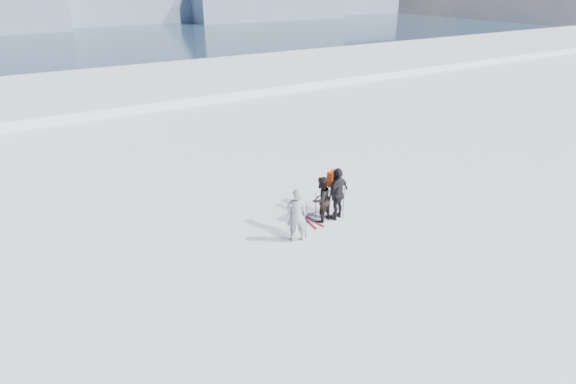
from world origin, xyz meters
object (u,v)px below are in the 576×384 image
skier_pack (338,194)px  skier_dark (321,199)px  skis_loose (306,218)px  skier_grey (297,215)px

skier_pack → skier_dark: bearing=-31.7°
skier_dark → skis_loose: skier_dark is taller
skier_grey → skis_loose: 1.81m
skis_loose → skier_grey: bearing=-136.1°
skier_dark → skier_pack: skier_pack is taller
skier_grey → skis_loose: size_ratio=1.13×
skier_grey → skier_dark: skier_grey is taller
skier_pack → skis_loose: skier_pack is taller
skier_grey → skier_dark: 1.63m
skier_grey → skis_loose: skier_grey is taller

